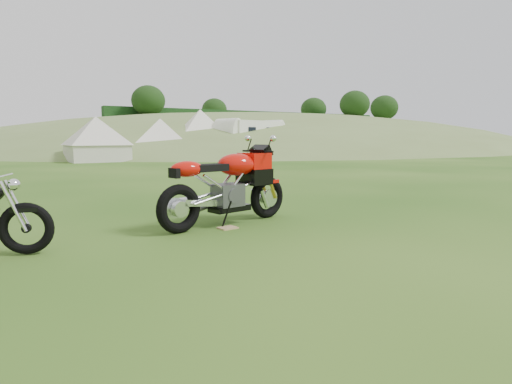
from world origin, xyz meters
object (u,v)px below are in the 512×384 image
tent_left (96,138)px  caravan (251,138)px  tent_right (200,134)px  tent_mid (161,137)px  plywood_board (228,228)px  sport_motorcycle (227,180)px

tent_left → caravan: size_ratio=0.56×
tent_left → tent_right: size_ratio=0.84×
tent_right → caravan: tent_right is taller
tent_mid → caravan: bearing=14.3°
tent_mid → tent_right: bearing=36.7°
plywood_board → caravan: size_ratio=0.05×
sport_motorcycle → caravan: caravan is taller
tent_right → plywood_board: bearing=-103.3°
tent_mid → tent_right: (3.06, 1.08, 0.21)m
tent_right → caravan: size_ratio=0.66×
plywood_board → tent_right: tent_right is taller
tent_right → caravan: 3.31m
plywood_board → tent_left: 18.22m
plywood_board → tent_left: bearing=84.4°
plywood_board → sport_motorcycle: bearing=64.8°
sport_motorcycle → tent_left: tent_left is taller
tent_mid → tent_right: tent_right is taller
sport_motorcycle → caravan: (11.67, 19.24, 0.54)m
tent_right → caravan: (3.00, -1.39, -0.26)m
tent_left → caravan: (10.03, 1.38, -0.04)m
plywood_board → tent_mid: size_ratio=0.09×
sport_motorcycle → plywood_board: sport_motorcycle is taller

